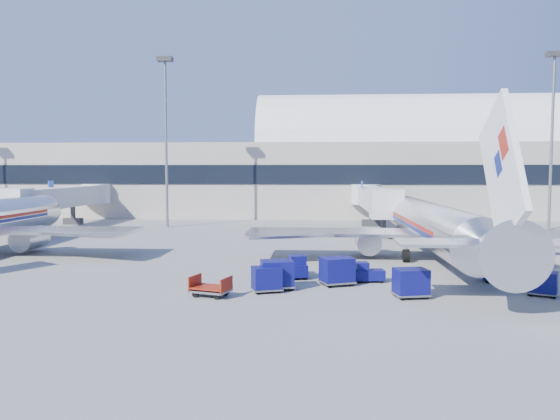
# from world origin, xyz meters

# --- Properties ---
(ground) EXTENTS (260.00, 260.00, 0.00)m
(ground) POSITION_xyz_m (0.00, 0.00, 0.00)
(ground) COLOR gray
(ground) RESTS_ON ground
(terminal) EXTENTS (170.00, 28.15, 21.00)m
(terminal) POSITION_xyz_m (-13.60, 55.96, 7.52)
(terminal) COLOR #B2AA9E
(terminal) RESTS_ON ground
(airliner_main) EXTENTS (32.00, 37.26, 12.07)m
(airliner_main) POSITION_xyz_m (10.00, 4.51, 2.93)
(airliner_main) COLOR silver
(airliner_main) RESTS_ON ground
(jetbridge_near) EXTENTS (4.40, 27.50, 6.25)m
(jetbridge_near) POSITION_xyz_m (7.60, 30.81, 3.93)
(jetbridge_near) COLOR silver
(jetbridge_near) RESTS_ON ground
(jetbridge_mid) EXTENTS (4.40, 27.50, 6.25)m
(jetbridge_mid) POSITION_xyz_m (-34.40, 30.81, 3.93)
(jetbridge_mid) COLOR silver
(jetbridge_mid) RESTS_ON ground
(mast_west) EXTENTS (2.00, 1.20, 22.60)m
(mast_west) POSITION_xyz_m (-20.00, 30.00, 14.79)
(mast_west) COLOR slate
(mast_west) RESTS_ON ground
(mast_east) EXTENTS (2.00, 1.20, 22.60)m
(mast_east) POSITION_xyz_m (30.00, 30.00, 14.79)
(mast_east) COLOR slate
(mast_east) RESTS_ON ground
(barrier_near) EXTENTS (3.00, 0.55, 0.90)m
(barrier_near) POSITION_xyz_m (18.00, 2.00, 0.45)
(barrier_near) COLOR #9E9E96
(barrier_near) RESTS_ON ground
(tug_lead) EXTENTS (2.20, 1.27, 1.37)m
(tug_lead) POSITION_xyz_m (3.41, -4.79, 0.63)
(tug_lead) COLOR #0B0B54
(tug_lead) RESTS_ON ground
(tug_right) EXTENTS (2.56, 1.68, 1.53)m
(tug_right) POSITION_xyz_m (12.36, -4.42, 0.70)
(tug_right) COLOR #0B0B54
(tug_right) RESTS_ON ground
(tug_left) EXTENTS (1.80, 2.77, 1.67)m
(tug_left) POSITION_xyz_m (-1.53, -3.55, 0.76)
(tug_left) COLOR #0B0B54
(tug_left) RESTS_ON ground
(cart_train_a) EXTENTS (2.56, 2.27, 1.86)m
(cart_train_a) POSITION_xyz_m (1.27, -6.02, 1.00)
(cart_train_a) COLOR #0B0B54
(cart_train_a) RESTS_ON ground
(cart_train_b) EXTENTS (2.42, 2.03, 1.87)m
(cart_train_b) POSITION_xyz_m (-2.62, -7.53, 1.00)
(cart_train_b) COLOR #0B0B54
(cart_train_b) RESTS_ON ground
(cart_train_c) EXTENTS (2.18, 1.91, 1.61)m
(cart_train_c) POSITION_xyz_m (-3.22, -8.35, 0.86)
(cart_train_c) COLOR #0B0B54
(cart_train_c) RESTS_ON ground
(cart_solo_near) EXTENTS (2.27, 1.91, 1.75)m
(cart_solo_near) POSITION_xyz_m (5.56, -9.30, 0.94)
(cart_solo_near) COLOR #0B0B54
(cart_solo_near) RESTS_ON ground
(cart_solo_far) EXTENTS (2.09, 1.92, 1.49)m
(cart_solo_far) POSITION_xyz_m (13.68, -8.29, 0.80)
(cart_solo_far) COLOR #0B0B54
(cart_solo_far) RESTS_ON ground
(cart_open_red) EXTENTS (2.64, 2.20, 0.61)m
(cart_open_red) POSITION_xyz_m (-6.49, -9.72, 0.44)
(cart_open_red) COLOR slate
(cart_open_red) RESTS_ON ground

